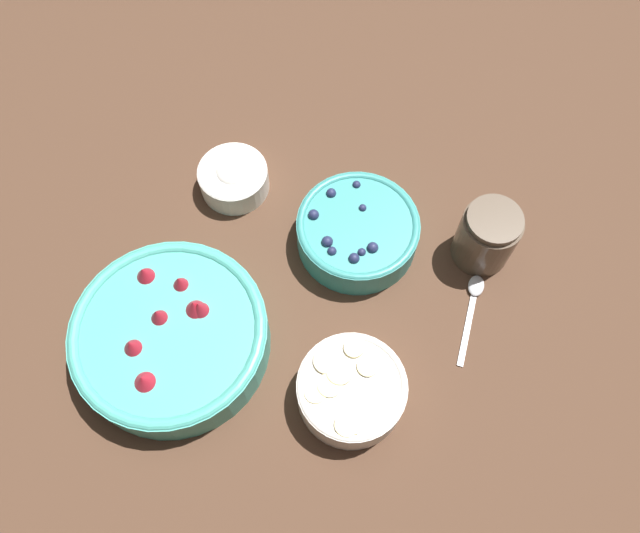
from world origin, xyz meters
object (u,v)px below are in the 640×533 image
object	(u,v)px
bowl_bananas	(351,390)
jar_chocolate	(486,237)
bowl_blueberries	(357,231)
bowl_cream	(233,177)
bowl_strawberries	(171,335)

from	to	relation	value
bowl_bananas	jar_chocolate	distance (m)	0.28
bowl_blueberries	jar_chocolate	size ratio (longest dim) A/B	1.77
bowl_bananas	bowl_cream	size ratio (longest dim) A/B	1.33
jar_chocolate	bowl_strawberries	bearing A→B (deg)	-146.21
bowl_blueberries	bowl_cream	distance (m)	0.20
bowl_blueberries	jar_chocolate	distance (m)	0.18
bowl_strawberries	bowl_blueberries	xyz separation A→B (m)	(0.19, 0.21, -0.01)
bowl_bananas	jar_chocolate	world-z (taller)	jar_chocolate
bowl_strawberries	bowl_blueberries	size ratio (longest dim) A/B	1.47
jar_chocolate	bowl_bananas	bearing A→B (deg)	-116.69
bowl_blueberries	bowl_cream	size ratio (longest dim) A/B	1.67
bowl_bananas	bowl_blueberries	bearing A→B (deg)	101.97
bowl_bananas	bowl_cream	xyz separation A→B (m)	(-0.24, 0.26, -0.01)
bowl_strawberries	bowl_cream	world-z (taller)	bowl_strawberries
bowl_cream	bowl_strawberries	bearing A→B (deg)	-89.00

